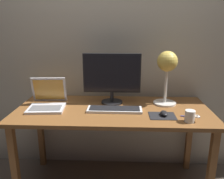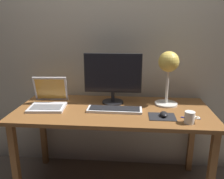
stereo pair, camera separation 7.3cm
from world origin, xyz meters
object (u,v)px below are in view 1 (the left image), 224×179
desk_lamp (167,66)px  mouse (164,113)px  laptop (48,99)px  keyboard_main (115,109)px  pen (190,117)px  coffee_mug (190,116)px  monitor (112,76)px

desk_lamp → mouse: 0.42m
mouse → laptop: bearing=170.6°
desk_lamp → keyboard_main: bearing=-156.1°
pen → keyboard_main: bearing=169.4°
desk_lamp → pen: 0.47m
coffee_mug → desk_lamp: bearing=106.1°
laptop → coffee_mug: laptop is taller
laptop → desk_lamp: desk_lamp is taller
laptop → desk_lamp: (1.00, 0.12, 0.27)m
desk_lamp → pen: (0.14, -0.30, -0.33)m
monitor → pen: 0.72m
keyboard_main → desk_lamp: bearing=23.9°
laptop → mouse: 0.96m
mouse → coffee_mug: size_ratio=0.90×
coffee_mug → pen: bearing=72.4°
monitor → pen: monitor is taller
keyboard_main → monitor: bearing=98.9°
keyboard_main → desk_lamp: size_ratio=0.95×
mouse → coffee_mug: bearing=-32.9°
desk_lamp → pen: size_ratio=3.30×
keyboard_main → desk_lamp: 0.57m
keyboard_main → mouse: (0.38, -0.09, 0.01)m
monitor → mouse: bearing=-34.2°
monitor → mouse: monitor is taller
keyboard_main → mouse: 0.39m
monitor → desk_lamp: bearing=-0.0°
laptop → mouse: laptop is taller
laptop → mouse: (0.95, -0.16, -0.05)m
monitor → keyboard_main: bearing=-81.1°
laptop → pen: 1.16m
laptop → coffee_mug: size_ratio=2.92×
desk_lamp → coffee_mug: size_ratio=4.32×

